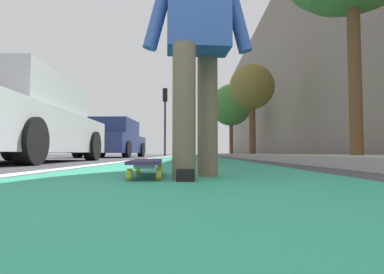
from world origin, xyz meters
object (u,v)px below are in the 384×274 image
(skateboard, at_px, (147,163))
(parked_car_mid, at_px, (112,140))
(parked_car_near, at_px, (19,121))
(traffic_light, at_px, (165,109))
(skater_person, at_px, (198,34))
(street_tree_far, at_px, (231,105))
(street_tree_mid, at_px, (252,88))

(skateboard, distance_m, parked_car_mid, 10.39)
(parked_car_near, relative_size, traffic_light, 1.06)
(parked_car_near, xyz_separation_m, parked_car_mid, (6.81, 0.18, -0.01))
(skateboard, distance_m, parked_car_near, 4.20)
(parked_car_mid, height_order, traffic_light, traffic_light)
(parked_car_near, distance_m, traffic_light, 13.79)
(skater_person, bearing_deg, street_tree_far, -7.65)
(skateboard, height_order, skater_person, skater_person)
(skateboard, relative_size, skater_person, 0.52)
(skateboard, distance_m, street_tree_far, 20.16)
(skater_person, relative_size, traffic_light, 0.39)
(skateboard, relative_size, parked_car_near, 0.19)
(street_tree_far, bearing_deg, skateboard, 171.30)
(skateboard, distance_m, skater_person, 0.92)
(parked_car_near, height_order, street_tree_far, street_tree_far)
(skater_person, height_order, street_tree_far, street_tree_far)
(skater_person, relative_size, street_tree_far, 0.32)
(parked_car_mid, bearing_deg, skater_person, -162.36)
(skateboard, relative_size, parked_car_mid, 0.21)
(skater_person, xyz_separation_m, parked_car_mid, (10.12, 3.22, -0.24))
(traffic_light, height_order, street_tree_mid, street_tree_mid)
(skateboard, relative_size, traffic_light, 0.21)
(parked_car_near, relative_size, street_tree_far, 0.88)
(skater_person, relative_size, street_tree_mid, 0.39)
(traffic_light, distance_m, street_tree_mid, 6.60)
(skater_person, height_order, traffic_light, traffic_light)
(skateboard, relative_size, street_tree_mid, 0.20)
(parked_car_near, bearing_deg, skateboard, -139.54)
(skater_person, distance_m, parked_car_near, 4.50)
(parked_car_near, height_order, street_tree_mid, street_tree_mid)
(skateboard, bearing_deg, street_tree_mid, -14.24)
(parked_car_near, distance_m, street_tree_mid, 10.66)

